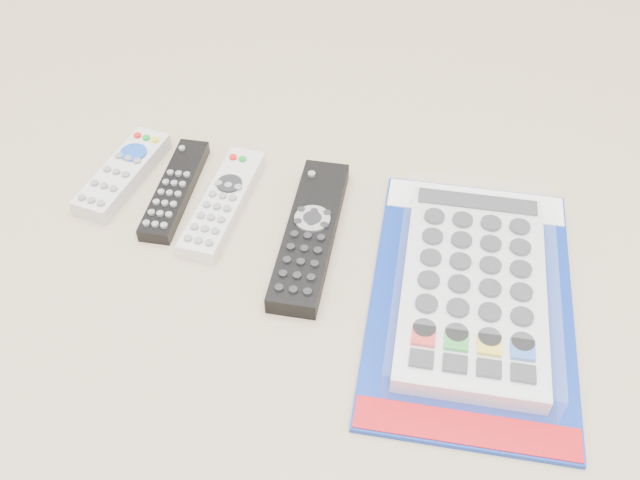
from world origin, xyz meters
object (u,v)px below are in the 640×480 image
(remote_small_grey, at_px, (123,173))
(remote_large_black, at_px, (310,234))
(remote_slim_black, at_px, (175,189))
(remote_silver_dvd, at_px, (223,202))
(jumbo_remote_packaged, at_px, (474,285))

(remote_small_grey, relative_size, remote_large_black, 0.69)
(remote_slim_black, xyz_separation_m, remote_large_black, (0.17, -0.03, 0.00))
(remote_silver_dvd, bearing_deg, remote_slim_black, 174.89)
(remote_small_grey, distance_m, jumbo_remote_packaged, 0.43)
(remote_large_black, bearing_deg, remote_silver_dvd, 163.21)
(remote_silver_dvd, bearing_deg, jumbo_remote_packaged, -10.81)
(remote_slim_black, relative_size, jumbo_remote_packaged, 0.47)
(remote_silver_dvd, distance_m, jumbo_remote_packaged, 0.30)
(remote_silver_dvd, xyz_separation_m, remote_large_black, (0.11, -0.02, 0.00))
(remote_slim_black, height_order, remote_silver_dvd, remote_silver_dvd)
(remote_slim_black, height_order, jumbo_remote_packaged, jumbo_remote_packaged)
(remote_slim_black, distance_m, remote_large_black, 0.18)
(remote_small_grey, bearing_deg, remote_silver_dvd, -0.07)
(remote_small_grey, bearing_deg, remote_slim_black, -0.67)
(remote_slim_black, height_order, remote_large_black, remote_large_black)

